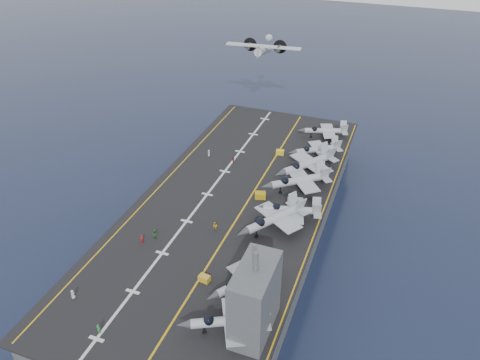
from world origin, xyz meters
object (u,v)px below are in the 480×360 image
(tow_cart_a, at_px, (204,278))
(fighter_jet_0, at_px, (230,320))
(transport_plane, at_px, (263,51))
(island_superstructure, at_px, (255,293))

(tow_cart_a, bearing_deg, fighter_jet_0, -46.25)
(tow_cart_a, bearing_deg, transport_plane, 101.33)
(island_superstructure, distance_m, tow_cart_a, 14.51)
(island_superstructure, relative_size, tow_cart_a, 7.49)
(fighter_jet_0, bearing_deg, island_superstructure, 28.99)
(tow_cart_a, height_order, transport_plane, transport_plane)
(island_superstructure, xyz_separation_m, tow_cart_a, (-11.03, 6.37, -6.95))
(fighter_jet_0, bearing_deg, tow_cart_a, 133.75)
(fighter_jet_0, xyz_separation_m, transport_plane, (-23.44, 86.23, 12.26))
(island_superstructure, distance_m, transport_plane, 88.84)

